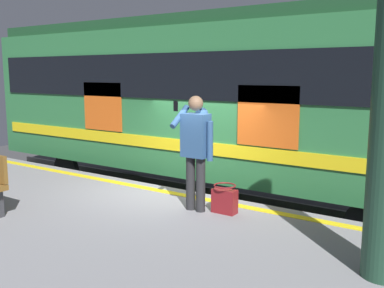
{
  "coord_description": "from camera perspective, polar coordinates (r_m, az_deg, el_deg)",
  "views": [
    {
      "loc": [
        -4.5,
        6.21,
        3.05
      ],
      "look_at": [
        -0.45,
        0.3,
        1.89
      ],
      "focal_mm": 41.38,
      "sensor_mm": 36.0,
      "label": 1
    }
  ],
  "objects": [
    {
      "name": "track_rail_far",
      "position": [
        10.7,
        8.16,
        -7.02
      ],
      "size": [
        17.58,
        0.08,
        0.16
      ],
      "primitive_type": "cube",
      "color": "slate",
      "rests_on": "ground"
    },
    {
      "name": "ground_plane",
      "position": [
        8.26,
        -1.44,
        -12.48
      ],
      "size": [
        24.92,
        24.92,
        0.0
      ],
      "primitive_type": "plane",
      "color": "#3D3D3F"
    },
    {
      "name": "handbag",
      "position": [
        6.61,
        4.22,
        -7.19
      ],
      "size": [
        0.36,
        0.33,
        0.43
      ],
      "color": "maroon",
      "rests_on": "platform"
    },
    {
      "name": "track_rail_near",
      "position": [
        9.49,
        4.26,
        -9.07
      ],
      "size": [
        17.58,
        0.08,
        0.16
      ],
      "primitive_type": "cube",
      "color": "slate",
      "rests_on": "ground"
    },
    {
      "name": "platform",
      "position": [
        6.58,
        -12.85,
        -13.89
      ],
      "size": [
        13.52,
        4.31,
        0.99
      ],
      "primitive_type": "cube",
      "color": "gray",
      "rests_on": "ground"
    },
    {
      "name": "passenger",
      "position": [
        6.54,
        0.53,
        0.02
      ],
      "size": [
        0.57,
        0.55,
        1.73
      ],
      "color": "#262628",
      "rests_on": "platform"
    },
    {
      "name": "train_carriage",
      "position": [
        9.99,
        3.03,
        6.36
      ],
      "size": [
        11.37,
        3.09,
        4.04
      ],
      "color": "#2D723F",
      "rests_on": "ground"
    },
    {
      "name": "safety_line",
      "position": [
        7.71,
        -2.79,
        -6.28
      ],
      "size": [
        13.25,
        0.16,
        0.01
      ],
      "primitive_type": "cube",
      "color": "yellow",
      "rests_on": "platform"
    }
  ]
}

